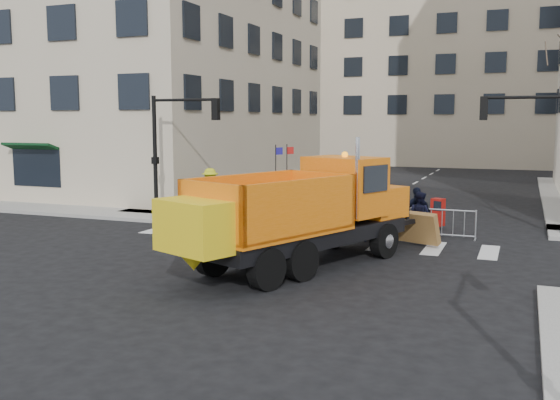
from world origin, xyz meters
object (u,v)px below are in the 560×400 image
at_px(cop_b, 419,216).
at_px(cop_c, 417,213).
at_px(cop_a, 361,218).
at_px(newspaper_box, 438,212).
at_px(worker, 210,190).
at_px(plow_truck, 299,211).

relative_size(cop_b, cop_c, 0.94).
bearing_deg(cop_a, newspaper_box, -134.36).
relative_size(cop_a, cop_c, 0.89).
bearing_deg(worker, cop_a, -62.97).
xyz_separation_m(worker, newspaper_box, (10.27, -0.10, -0.46)).
height_order(cop_b, newspaper_box, cop_b).
xyz_separation_m(cop_a, worker, (-8.01, 3.65, 0.30)).
bearing_deg(plow_truck, cop_a, 13.67).
relative_size(cop_a, cop_b, 0.95).
distance_m(cop_a, newspaper_box, 4.21).
relative_size(cop_a, newspaper_box, 1.55).
relative_size(plow_truck, cop_c, 5.30).
xyz_separation_m(cop_b, cop_c, (-0.14, 0.35, 0.06)).
bearing_deg(newspaper_box, cop_b, -72.55).
relative_size(worker, newspaper_box, 1.83).
relative_size(cop_c, newspaper_box, 1.75).
relative_size(cop_b, worker, 0.89).
height_order(cop_b, cop_c, cop_c).
bearing_deg(cop_c, worker, -54.46).
height_order(cop_a, cop_c, cop_c).
bearing_deg(plow_truck, newspaper_box, 2.40).
bearing_deg(cop_a, cop_c, -158.94).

